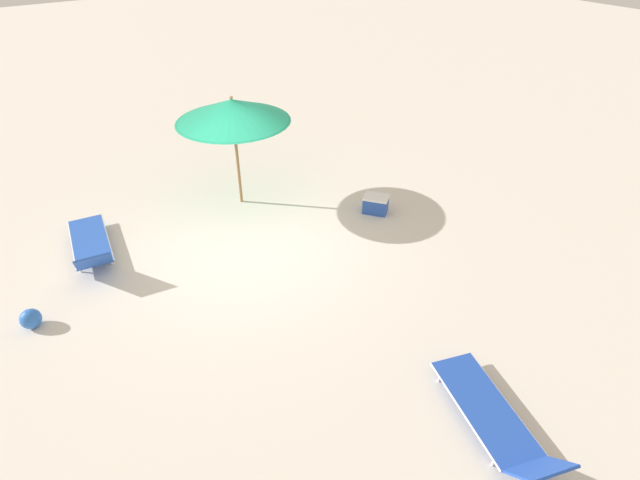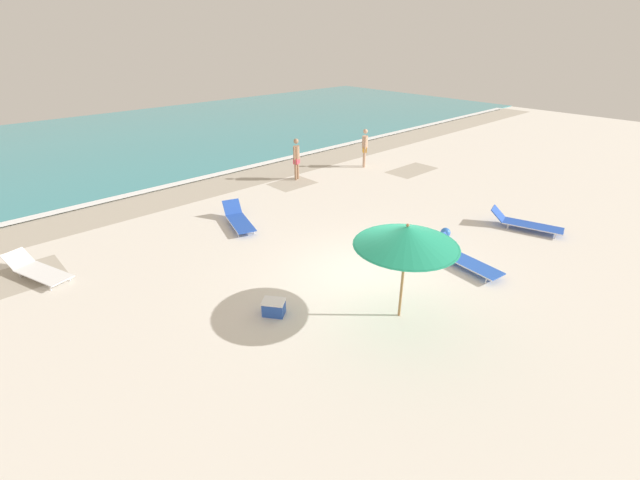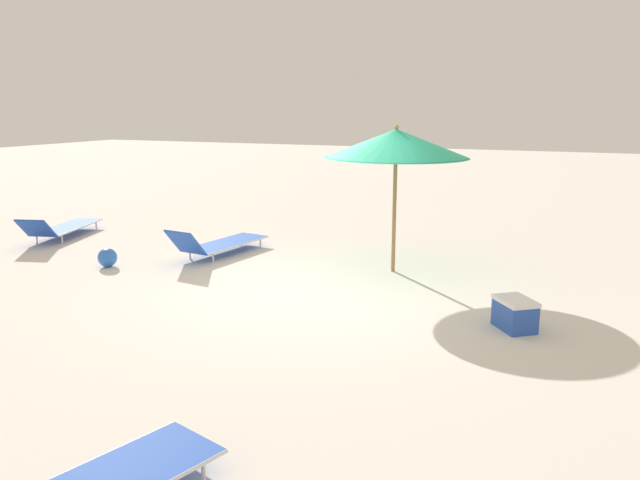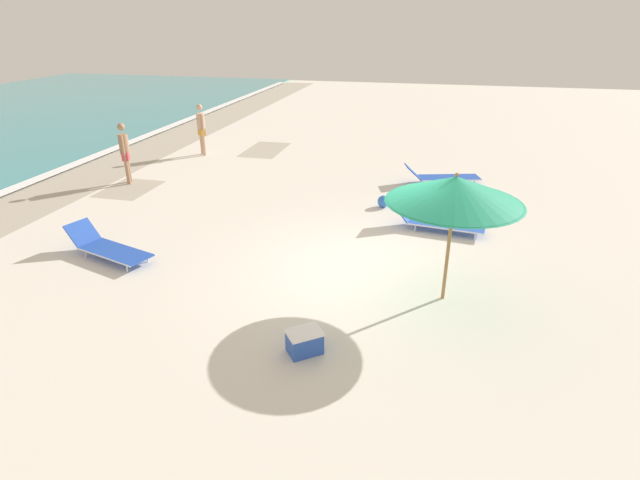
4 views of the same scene
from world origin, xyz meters
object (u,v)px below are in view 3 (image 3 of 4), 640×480
(sun_lounger_beside_umbrella, at_px, (62,227))
(beach_ball, at_px, (107,258))
(sun_lounger_under_umbrella, at_px, (218,243))
(beach_umbrella, at_px, (396,144))
(cooler_box, at_px, (515,314))

(sun_lounger_beside_umbrella, relative_size, beach_ball, 7.39)
(sun_lounger_under_umbrella, relative_size, beach_ball, 6.93)
(sun_lounger_under_umbrella, bearing_deg, beach_ball, 56.14)
(beach_umbrella, height_order, sun_lounger_under_umbrella, beach_umbrella)
(beach_umbrella, xyz_separation_m, sun_lounger_beside_umbrella, (6.74, 0.14, -1.78))
(beach_umbrella, xyz_separation_m, beach_ball, (4.33, 1.56, -1.84))
(sun_lounger_under_umbrella, distance_m, sun_lounger_beside_umbrella, 3.64)
(sun_lounger_beside_umbrella, bearing_deg, sun_lounger_under_umbrella, 163.04)
(sun_lounger_beside_umbrella, height_order, cooler_box, sun_lounger_beside_umbrella)
(sun_lounger_beside_umbrella, bearing_deg, beach_ball, 133.20)
(sun_lounger_under_umbrella, bearing_deg, sun_lounger_beside_umbrella, 7.12)
(beach_umbrella, bearing_deg, sun_lounger_under_umbrella, 3.46)
(beach_ball, bearing_deg, beach_umbrella, -160.14)
(beach_umbrella, xyz_separation_m, sun_lounger_under_umbrella, (3.10, 0.19, -1.77))
(beach_umbrella, height_order, beach_ball, beach_umbrella)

